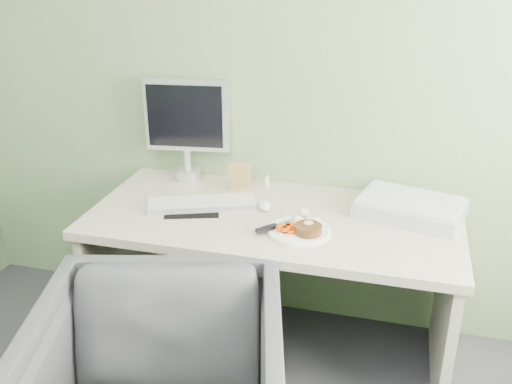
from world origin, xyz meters
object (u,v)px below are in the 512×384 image
(desk, at_px, (273,252))
(monitor, at_px, (187,124))
(plate, at_px, (299,231))
(scanner, at_px, (410,209))

(desk, relative_size, monitor, 3.23)
(desk, xyz_separation_m, plate, (0.14, -0.13, 0.19))
(monitor, bearing_deg, desk, -39.32)
(desk, height_order, scanner, scanner)
(plate, bearing_deg, scanner, 32.82)
(plate, xyz_separation_m, scanner, (0.43, 0.28, 0.03))
(plate, xyz_separation_m, monitor, (-0.65, 0.44, 0.27))
(desk, distance_m, plate, 0.27)
(monitor, bearing_deg, scanner, -16.52)
(desk, bearing_deg, plate, -43.59)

